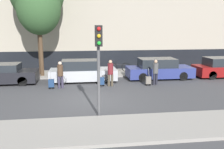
# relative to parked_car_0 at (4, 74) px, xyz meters

# --- Properties ---
(ground_plane) EXTENTS (80.00, 80.00, 0.00)m
(ground_plane) POSITION_rel_parked_car_0_xyz_m (5.32, -4.52, -0.62)
(ground_plane) COLOR #424244
(sidewalk_near) EXTENTS (28.00, 2.50, 0.12)m
(sidewalk_near) POSITION_rel_parked_car_0_xyz_m (5.32, -8.27, -0.56)
(sidewalk_near) COLOR gray
(sidewalk_near) RESTS_ON ground_plane
(sidewalk_far) EXTENTS (28.00, 3.00, 0.12)m
(sidewalk_far) POSITION_rel_parked_car_0_xyz_m (5.32, 2.48, -0.56)
(sidewalk_far) COLOR gray
(sidewalk_far) RESTS_ON ground_plane
(building_facade) EXTENTS (28.00, 2.65, 10.74)m
(building_facade) POSITION_rel_parked_car_0_xyz_m (5.32, 5.98, 4.74)
(building_facade) COLOR #A89E8C
(building_facade) RESTS_ON ground_plane
(parked_car_0) EXTENTS (4.15, 1.85, 1.30)m
(parked_car_0) POSITION_rel_parked_car_0_xyz_m (0.00, 0.00, 0.00)
(parked_car_0) COLOR black
(parked_car_0) RESTS_ON ground_plane
(parked_car_1) EXTENTS (4.42, 1.73, 1.45)m
(parked_car_1) POSITION_rel_parked_car_0_xyz_m (5.05, -0.04, 0.06)
(parked_car_1) COLOR #B7BABF
(parked_car_1) RESTS_ON ground_plane
(parked_car_2) EXTENTS (4.57, 1.85, 1.44)m
(parked_car_2) POSITION_rel_parked_car_0_xyz_m (10.40, 0.18, 0.05)
(parked_car_2) COLOR navy
(parked_car_2) RESTS_ON ground_plane
(parked_car_3) EXTENTS (4.19, 1.83, 1.43)m
(parked_car_3) POSITION_rel_parked_car_0_xyz_m (15.26, 0.18, 0.05)
(parked_car_3) COLOR maroon
(parked_car_3) RESTS_ON ground_plane
(pedestrian_left) EXTENTS (0.34, 0.34, 1.61)m
(pedestrian_left) POSITION_rel_parked_car_0_xyz_m (3.71, -1.71, 0.29)
(pedestrian_left) COLOR #383347
(pedestrian_left) RESTS_ON ground_plane
(trolley_left) EXTENTS (0.34, 0.29, 1.12)m
(trolley_left) POSITION_rel_parked_car_0_xyz_m (3.18, -1.84, -0.27)
(trolley_left) COLOR navy
(trolley_left) RESTS_ON ground_plane
(pedestrian_center) EXTENTS (0.35, 0.34, 1.63)m
(pedestrian_center) POSITION_rel_parked_car_0_xyz_m (6.74, -1.61, 0.30)
(pedestrian_center) COLOR #4C4233
(pedestrian_center) RESTS_ON ground_plane
(trolley_center) EXTENTS (0.34, 0.29, 1.12)m
(trolley_center) POSITION_rel_parked_car_0_xyz_m (6.19, -1.60, -0.27)
(trolley_center) COLOR navy
(trolley_center) RESTS_ON ground_plane
(pedestrian_right) EXTENTS (0.34, 0.34, 1.59)m
(pedestrian_right) POSITION_rel_parked_car_0_xyz_m (9.60, -1.59, 0.28)
(pedestrian_right) COLOR #23232D
(pedestrian_right) RESTS_ON ground_plane
(trolley_right) EXTENTS (0.34, 0.29, 1.11)m
(trolley_right) POSITION_rel_parked_car_0_xyz_m (9.09, -1.79, -0.27)
(trolley_right) COLOR slate
(trolley_right) RESTS_ON ground_plane
(traffic_light) EXTENTS (0.28, 0.47, 3.70)m
(traffic_light) POSITION_rel_parked_car_0_xyz_m (5.60, -6.88, 2.02)
(traffic_light) COLOR #515154
(traffic_light) RESTS_ON ground_plane
(parked_bicycle) EXTENTS (1.77, 0.06, 0.96)m
(parked_bicycle) POSITION_rel_parked_car_0_xyz_m (7.98, 2.55, -0.13)
(parked_bicycle) COLOR black
(parked_bicycle) RESTS_ON sidewalk_far
(bare_tree_near_crossing) EXTENTS (3.04, 3.04, 6.63)m
(bare_tree_near_crossing) POSITION_rel_parked_car_0_xyz_m (2.17, 1.79, 4.25)
(bare_tree_near_crossing) COLOR #4C3826
(bare_tree_near_crossing) RESTS_ON sidewalk_far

